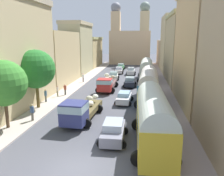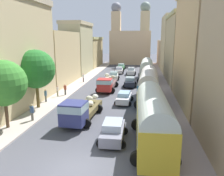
{
  "view_description": "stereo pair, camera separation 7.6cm",
  "coord_description": "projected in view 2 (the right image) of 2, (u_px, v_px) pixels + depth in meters",
  "views": [
    {
      "loc": [
        3.89,
        -12.19,
        8.01
      ],
      "look_at": [
        0.0,
        16.82,
        1.46
      ],
      "focal_mm": 35.92,
      "sensor_mm": 36.0,
      "label": 1
    },
    {
      "loc": [
        3.96,
        -12.18,
        8.01
      ],
      "look_at": [
        0.0,
        16.82,
        1.46
      ],
      "focal_mm": 35.92,
      "sensor_mm": 36.0,
      "label": 2
    }
  ],
  "objects": [
    {
      "name": "car_4",
      "position": [
        124.0,
        97.0,
        28.05
      ],
      "size": [
        2.28,
        4.09,
        1.44
      ],
      "color": "silver",
      "rests_on": "ground"
    },
    {
      "name": "building_left_4",
      "position": [
        90.0,
        52.0,
        63.56
      ],
      "size": [
        5.08,
        13.5,
        8.28
      ],
      "color": "tan",
      "rests_on": "ground"
    },
    {
      "name": "building_right_2",
      "position": [
        181.0,
        49.0,
        39.8
      ],
      "size": [
        4.9,
        13.7,
        12.19
      ],
      "color": "tan",
      "rests_on": "ground"
    },
    {
      "name": "car_5",
      "position": [
        130.0,
        82.0,
        37.75
      ],
      "size": [
        2.25,
        4.23,
        1.61
      ],
      "color": "black",
      "rests_on": "ground"
    },
    {
      "name": "car_3",
      "position": [
        113.0,
        131.0,
        17.77
      ],
      "size": [
        2.27,
        4.06,
        1.61
      ],
      "color": "gray",
      "rests_on": "ground"
    },
    {
      "name": "car_1",
      "position": [
        119.0,
        70.0,
        51.71
      ],
      "size": [
        2.36,
        4.38,
        1.48
      ],
      "color": "silver",
      "rests_on": "ground"
    },
    {
      "name": "sidewalk_right",
      "position": [
        161.0,
        84.0,
        39.18
      ],
      "size": [
        2.5,
        70.0,
        0.14
      ],
      "primitive_type": "cube",
      "color": "#A39591",
      "rests_on": "ground"
    },
    {
      "name": "sidewalk_left",
      "position": [
        80.0,
        82.0,
        41.1
      ],
      "size": [
        2.5,
        70.0,
        0.14
      ],
      "primitive_type": "cube",
      "color": "#B2A69D",
      "rests_on": "ground"
    },
    {
      "name": "cargo_truck_1",
      "position": [
        107.0,
        84.0,
        34.41
      ],
      "size": [
        2.97,
        7.47,
        2.31
      ],
      "color": "#B52A27",
      "rests_on": "ground"
    },
    {
      "name": "building_right_3",
      "position": [
        173.0,
        44.0,
        52.64
      ],
      "size": [
        5.01,
        11.65,
        13.1
      ],
      "color": "tan",
      "rests_on": "ground"
    },
    {
      "name": "car_0",
      "position": [
        114.0,
        76.0,
        43.92
      ],
      "size": [
        2.34,
        3.76,
        1.55
      ],
      "color": "silver",
      "rests_on": "ground"
    },
    {
      "name": "cargo_truck_0",
      "position": [
        80.0,
        110.0,
        21.48
      ],
      "size": [
        3.29,
        7.54,
        2.44
      ],
      "color": "navy",
      "rests_on": "ground"
    },
    {
      "name": "building_right_4",
      "position": [
        168.0,
        53.0,
        65.62
      ],
      "size": [
        5.38,
        12.76,
        7.39
      ],
      "color": "tan",
      "rests_on": "ground"
    },
    {
      "name": "building_left_3",
      "position": [
        78.0,
        48.0,
        51.0
      ],
      "size": [
        5.1,
        11.17,
        11.49
      ],
      "color": "tan",
      "rests_on": "ground"
    },
    {
      "name": "ground_plane",
      "position": [
        120.0,
        84.0,
        40.16
      ],
      "size": [
        154.0,
        154.0,
        0.0
      ],
      "primitive_type": "plane",
      "color": "#4A4B53"
    },
    {
      "name": "pedestrian_1",
      "position": [
        65.0,
        89.0,
        31.5
      ],
      "size": [
        0.48,
        0.48,
        1.68
      ],
      "color": "#55504B",
      "rests_on": "ground"
    },
    {
      "name": "roadside_tree_0",
      "position": [
        3.0,
        83.0,
        19.31
      ],
      "size": [
        4.02,
        4.02,
        6.22
      ],
      "color": "brown",
      "rests_on": "ground"
    },
    {
      "name": "distant_church",
      "position": [
        130.0,
        44.0,
        69.96
      ],
      "size": [
        12.36,
        7.49,
        18.41
      ],
      "color": "beige",
      "rests_on": "ground"
    },
    {
      "name": "building_left_1",
      "position": [
        10.0,
        52.0,
        25.13
      ],
      "size": [
        5.11,
        14.01,
        12.88
      ],
      "color": "tan",
      "rests_on": "ground"
    },
    {
      "name": "car_2",
      "position": [
        121.0,
        67.0,
        57.8
      ],
      "size": [
        2.21,
        4.32,
        1.55
      ],
      "color": "#4D9257",
      "rests_on": "ground"
    },
    {
      "name": "parked_bus_0",
      "position": [
        153.0,
        117.0,
        16.56
      ],
      "size": [
        3.41,
        9.42,
        4.16
      ],
      "color": "yellow",
      "rests_on": "ground"
    },
    {
      "name": "car_6",
      "position": [
        131.0,
        71.0,
        49.84
      ],
      "size": [
        2.2,
        3.85,
        1.64
      ],
      "color": "silver",
      "rests_on": "ground"
    },
    {
      "name": "building_left_2",
      "position": [
        57.0,
        58.0,
        39.0
      ],
      "size": [
        4.55,
        13.04,
        9.1
      ],
      "color": "tan",
      "rests_on": "ground"
    },
    {
      "name": "roadside_tree_1",
      "position": [
        36.0,
        69.0,
        25.09
      ],
      "size": [
        4.35,
        4.35,
        6.79
      ],
      "color": "brown",
      "rests_on": "ground"
    },
    {
      "name": "parked_bus_2",
      "position": [
        147.0,
        69.0,
        42.86
      ],
      "size": [
        3.4,
        10.04,
        4.05
      ],
      "color": "silver",
      "rests_on": "ground"
    },
    {
      "name": "pedestrian_0",
      "position": [
        83.0,
        77.0,
        40.77
      ],
      "size": [
        0.33,
        0.33,
        1.78
      ],
      "color": "#514142",
      "rests_on": "ground"
    },
    {
      "name": "parked_bus_1",
      "position": [
        149.0,
        84.0,
        28.24
      ],
      "size": [
        3.43,
        9.91,
        4.18
      ],
      "color": "teal",
      "rests_on": "ground"
    },
    {
      "name": "building_right_1",
      "position": [
        206.0,
        48.0,
        25.8
      ],
      "size": [
        5.94,
        13.68,
        13.65
      ],
      "color": "tan",
      "rests_on": "ground"
    },
    {
      "name": "pedestrian_3",
      "position": [
        32.0,
        112.0,
        21.7
      ],
      "size": [
        0.5,
        0.5,
        1.81
      ],
      "color": "#696254",
      "rests_on": "ground"
    },
    {
      "name": "pedestrian_4",
      "position": [
        57.0,
        91.0,
        30.67
      ],
      "size": [
        0.44,
        0.44,
        1.67
      ],
      "color": "#7C7653",
      "rests_on": "ground"
    },
    {
      "name": "pedestrian_2",
      "position": [
        46.0,
        95.0,
        28.12
      ],
      "size": [
        0.43,
        0.43,
        1.77
      ],
      "color": "#424542",
      "rests_on": "ground"
    }
  ]
}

